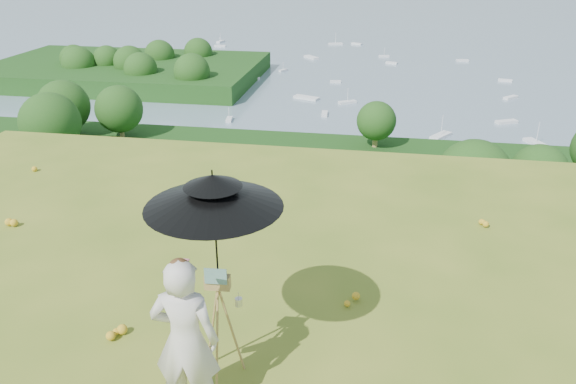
# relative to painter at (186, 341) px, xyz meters

# --- Properties ---
(ground) EXTENTS (14.00, 14.00, 0.00)m
(ground) POSITION_rel_painter_xyz_m (-0.77, 1.25, -0.91)
(ground) COLOR #597621
(ground) RESTS_ON ground
(forest_slope) EXTENTS (140.00, 56.00, 22.00)m
(forest_slope) POSITION_rel_painter_xyz_m (-0.77, 36.25, -29.91)
(forest_slope) COLOR #163A0F
(forest_slope) RESTS_ON bay_water
(shoreline_tier) EXTENTS (170.00, 28.00, 8.00)m
(shoreline_tier) POSITION_rel_painter_xyz_m (-0.77, 76.25, -36.91)
(shoreline_tier) COLOR #6B6355
(shoreline_tier) RESTS_ON bay_water
(bay_water) EXTENTS (700.00, 700.00, 0.00)m
(bay_water) POSITION_rel_painter_xyz_m (-0.77, 241.25, -34.91)
(bay_water) COLOR slate
(bay_water) RESTS_ON ground
(peninsula) EXTENTS (90.00, 60.00, 12.00)m
(peninsula) POSITION_rel_painter_xyz_m (-75.77, 156.25, -29.91)
(peninsula) COLOR #163A0F
(peninsula) RESTS_ON bay_water
(slope_trees) EXTENTS (110.00, 50.00, 6.00)m
(slope_trees) POSITION_rel_painter_xyz_m (-0.77, 36.25, -15.91)
(slope_trees) COLOR #194B16
(slope_trees) RESTS_ON forest_slope
(harbor_town) EXTENTS (110.00, 22.00, 5.00)m
(harbor_town) POSITION_rel_painter_xyz_m (-0.77, 76.25, -30.41)
(harbor_town) COLOR silver
(harbor_town) RESTS_ON shoreline_tier
(moored_boats) EXTENTS (140.00, 140.00, 0.70)m
(moored_boats) POSITION_rel_painter_xyz_m (-13.27, 162.25, -34.56)
(moored_boats) COLOR white
(moored_boats) RESTS_ON bay_water
(wildflowers) EXTENTS (10.00, 10.50, 0.12)m
(wildflowers) POSITION_rel_painter_xyz_m (-0.77, 1.50, -0.85)
(wildflowers) COLOR gold
(wildflowers) RESTS_ON ground
(painter) EXTENTS (0.69, 0.47, 1.82)m
(painter) POSITION_rel_painter_xyz_m (0.00, 0.00, 0.00)
(painter) COLOR beige
(painter) RESTS_ON ground
(field_easel) EXTENTS (0.57, 0.57, 1.41)m
(field_easel) POSITION_rel_painter_xyz_m (0.16, 0.59, -0.20)
(field_easel) COLOR olive
(field_easel) RESTS_ON ground
(sun_umbrella) EXTENTS (1.49, 1.49, 1.29)m
(sun_umbrella) POSITION_rel_painter_xyz_m (0.17, 0.62, 0.90)
(sun_umbrella) COLOR black
(sun_umbrella) RESTS_ON field_easel
(painter_cap) EXTENTS (0.20, 0.24, 0.10)m
(painter_cap) POSITION_rel_painter_xyz_m (0.00, 0.00, 0.86)
(painter_cap) COLOR pink
(painter_cap) RESTS_ON painter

